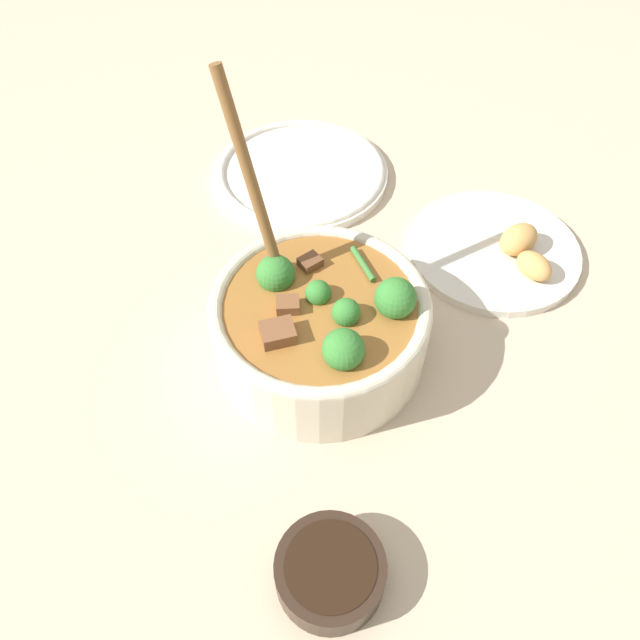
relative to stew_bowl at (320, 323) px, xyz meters
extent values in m
plane|color=#C6B293|center=(0.00, 0.00, -0.05)|extent=(4.00, 4.00, 0.00)
cylinder|color=beige|center=(0.00, 0.00, -0.01)|extent=(0.23, 0.23, 0.08)
torus|color=beige|center=(0.00, 0.00, 0.03)|extent=(0.23, 0.23, 0.02)
cylinder|color=#9E662D|center=(0.00, 0.00, 0.00)|extent=(0.21, 0.21, 0.05)
sphere|color=#387F33|center=(0.00, -0.01, 0.04)|extent=(0.03, 0.03, 0.03)
cylinder|color=#6B9956|center=(0.00, -0.01, 0.02)|extent=(0.01, 0.01, 0.01)
sphere|color=#387F33|center=(-0.02, 0.02, 0.04)|extent=(0.03, 0.03, 0.03)
cylinder|color=#6B9956|center=(-0.02, 0.02, 0.02)|extent=(0.01, 0.01, 0.01)
sphere|color=#387F33|center=(-0.01, 0.07, 0.04)|extent=(0.04, 0.04, 0.04)
cylinder|color=#6B9956|center=(-0.01, 0.07, 0.01)|extent=(0.01, 0.01, 0.02)
sphere|color=#387F33|center=(0.04, -0.04, 0.04)|extent=(0.04, 0.04, 0.04)
cylinder|color=#6B9956|center=(0.04, -0.04, 0.01)|extent=(0.01, 0.01, 0.02)
sphere|color=#387F33|center=(-0.07, 0.02, 0.05)|extent=(0.04, 0.04, 0.04)
cylinder|color=#6B9956|center=(-0.07, 0.02, 0.01)|extent=(0.02, 0.02, 0.02)
cube|color=brown|center=(0.00, -0.06, 0.03)|extent=(0.03, 0.03, 0.02)
cube|color=brown|center=(0.03, 0.00, 0.03)|extent=(0.03, 0.02, 0.02)
cube|color=brown|center=(0.05, 0.03, 0.03)|extent=(0.04, 0.03, 0.02)
cylinder|color=#3D7533|center=(-0.06, -0.04, 0.04)|extent=(0.02, 0.05, 0.01)
ellipsoid|color=brown|center=(0.03, -0.05, 0.03)|extent=(0.04, 0.03, 0.01)
cylinder|color=brown|center=(0.05, -0.07, 0.14)|extent=(0.05, 0.07, 0.22)
cylinder|color=black|center=(0.04, 0.24, -0.04)|extent=(0.10, 0.10, 0.04)
cylinder|color=black|center=(0.04, 0.24, -0.02)|extent=(0.08, 0.08, 0.01)
cylinder|color=silver|center=(-0.03, -0.31, -0.05)|extent=(0.25, 0.25, 0.01)
torus|color=silver|center=(-0.03, -0.31, -0.04)|extent=(0.24, 0.24, 0.01)
cylinder|color=silver|center=(-0.25, -0.11, -0.05)|extent=(0.22, 0.22, 0.01)
ellipsoid|color=tan|center=(-0.27, -0.11, -0.03)|extent=(0.03, 0.04, 0.02)
ellipsoid|color=tan|center=(-0.27, -0.10, -0.02)|extent=(0.07, 0.06, 0.04)
ellipsoid|color=tan|center=(-0.28, -0.06, -0.03)|extent=(0.05, 0.06, 0.03)
camera|label=1|loc=(0.08, 0.41, 0.52)|focal=35.00mm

